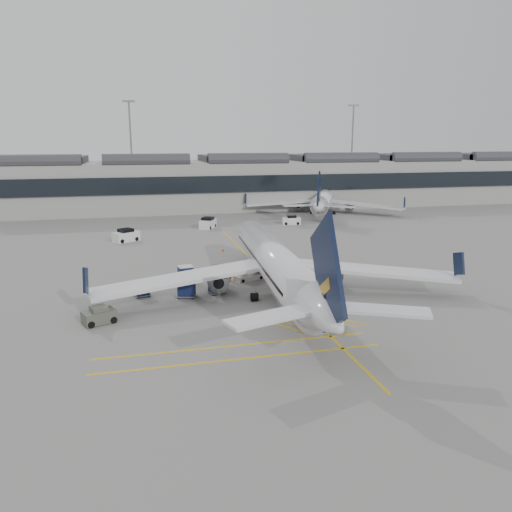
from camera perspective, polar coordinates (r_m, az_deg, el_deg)
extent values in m
plane|color=gray|center=(48.86, -7.04, -5.86)|extent=(220.00, 220.00, 0.00)
cube|color=#9E9E99|center=(118.51, -11.39, 7.84)|extent=(200.00, 20.00, 11.00)
cube|color=black|center=(108.28, -11.16, 7.91)|extent=(200.00, 0.50, 3.60)
cube|color=#38383D|center=(118.14, -11.53, 10.83)|extent=(200.00, 18.00, 1.40)
cylinder|color=slate|center=(131.99, -14.04, 11.27)|extent=(0.44, 0.44, 25.00)
cube|color=slate|center=(132.29, -14.35, 16.76)|extent=(3.00, 0.60, 0.50)
cylinder|color=slate|center=(145.07, 10.89, 11.54)|extent=(0.44, 0.44, 25.00)
cube|color=slate|center=(145.35, 11.11, 16.55)|extent=(3.00, 0.60, 0.50)
cube|color=gold|center=(60.08, 1.30, -2.14)|extent=(0.25, 60.00, 0.01)
cylinder|color=silver|center=(52.48, 2.16, -0.68)|extent=(6.16, 31.65, 3.94)
cone|color=silver|center=(69.63, -0.87, 2.75)|extent=(4.23, 4.46, 3.94)
cone|color=silver|center=(35.46, 8.30, -6.93)|extent=(4.29, 5.30, 3.94)
cube|color=silver|center=(50.11, -8.70, -2.60)|extent=(18.21, 7.96, 0.37)
cube|color=silver|center=(54.17, 12.87, -1.60)|extent=(17.94, 10.19, 0.37)
cylinder|color=slate|center=(52.52, -4.49, -2.59)|extent=(2.46, 3.92, 2.20)
cylinder|color=slate|center=(54.93, 8.25, -1.99)|extent=(2.46, 3.92, 2.20)
cube|color=black|center=(35.15, 8.14, -2.08)|extent=(0.88, 7.98, 8.78)
cylinder|color=black|center=(64.69, -0.07, -0.73)|extent=(0.34, 0.69, 0.67)
cylinder|color=black|center=(50.30, -0.18, -4.69)|extent=(0.79, 0.89, 0.84)
cylinder|color=black|center=(51.40, 5.61, -4.37)|extent=(0.79, 0.89, 0.84)
cylinder|color=silver|center=(112.96, 7.78, 6.47)|extent=(15.57, 27.72, 3.62)
cone|color=silver|center=(129.23, 8.25, 7.28)|extent=(4.92, 5.03, 3.62)
cone|color=silver|center=(96.29, 7.14, 5.60)|extent=(5.25, 5.73, 3.62)
cube|color=silver|center=(112.56, 3.04, 6.11)|extent=(16.69, 5.48, 0.34)
cube|color=silver|center=(111.44, 12.44, 5.75)|extent=(14.33, 13.74, 0.34)
cylinder|color=slate|center=(114.09, 4.95, 5.83)|extent=(3.31, 4.00, 2.02)
cylinder|color=slate|center=(113.42, 10.60, 5.61)|extent=(3.31, 4.00, 2.02)
cube|color=black|center=(96.56, 7.21, 7.23)|extent=(3.38, 6.76, 8.07)
cylinder|color=black|center=(124.27, 8.07, 5.79)|extent=(0.51, 0.67, 0.62)
cylinder|color=black|center=(111.08, 6.41, 5.02)|extent=(0.94, 0.98, 0.77)
cylinder|color=black|center=(110.78, 8.90, 4.93)|extent=(0.94, 0.98, 0.77)
cube|color=silver|center=(57.86, -0.81, -2.42)|extent=(3.67, 2.47, 0.63)
cube|color=black|center=(58.16, -0.07, -1.61)|extent=(3.20, 2.00, 1.33)
cube|color=silver|center=(57.17, -1.63, -1.96)|extent=(1.17, 1.38, 0.81)
cylinder|color=black|center=(56.72, -1.51, -2.87)|extent=(0.43, 0.29, 0.40)
cylinder|color=black|center=(57.74, -2.19, -2.58)|extent=(0.43, 0.29, 0.40)
cylinder|color=black|center=(58.08, 0.57, -2.48)|extent=(0.43, 0.29, 0.40)
cylinder|color=black|center=(59.08, -0.13, -2.21)|extent=(0.43, 0.29, 0.40)
cube|color=gray|center=(52.05, -7.91, -4.47)|extent=(2.18, 1.95, 0.13)
cube|color=#131D4B|center=(51.80, -7.94, -3.55)|extent=(2.01, 1.85, 1.58)
cube|color=silver|center=(51.57, -7.96, -2.67)|extent=(2.07, 1.92, 0.11)
cylinder|color=black|center=(51.64, -8.84, -4.73)|extent=(0.26, 0.17, 0.24)
cylinder|color=black|center=(52.76, -8.62, -4.34)|extent=(0.26, 0.17, 0.24)
cylinder|color=black|center=(51.40, -7.16, -4.76)|extent=(0.26, 0.17, 0.24)
cylinder|color=black|center=(52.53, -6.98, -4.36)|extent=(0.26, 0.17, 0.24)
cube|color=gray|center=(52.94, -4.48, -4.10)|extent=(1.94, 1.76, 0.11)
cube|color=#131D4B|center=(52.73, -4.49, -3.32)|extent=(1.79, 1.67, 1.37)
cube|color=silver|center=(52.53, -4.51, -2.57)|extent=(1.85, 1.73, 0.09)
cylinder|color=black|center=(52.23, -4.85, -4.43)|extent=(0.23, 0.16, 0.21)
cylinder|color=black|center=(53.12, -5.37, -4.14)|extent=(0.23, 0.16, 0.21)
cylinder|color=black|center=(52.82, -3.58, -4.21)|extent=(0.23, 0.16, 0.21)
cylinder|color=black|center=(53.70, -4.11, -3.92)|extent=(0.23, 0.16, 0.21)
cube|color=gray|center=(57.87, -8.03, -2.69)|extent=(1.89, 1.64, 0.12)
cube|color=#131D4B|center=(57.66, -8.06, -1.92)|extent=(1.73, 1.56, 1.45)
cube|color=silver|center=(57.47, -8.08, -1.19)|extent=(1.79, 1.62, 0.10)
cylinder|color=black|center=(57.21, -8.57, -2.96)|extent=(0.23, 0.13, 0.22)
cylinder|color=black|center=(58.25, -8.83, -2.68)|extent=(0.23, 0.13, 0.22)
cylinder|color=black|center=(57.54, -7.21, -2.83)|extent=(0.23, 0.13, 0.22)
cylinder|color=black|center=(58.57, -7.50, -2.55)|extent=(0.23, 0.13, 0.22)
cube|color=gray|center=(53.13, -12.87, -4.35)|extent=(1.76, 1.56, 0.11)
cube|color=#131D4B|center=(52.92, -12.91, -3.62)|extent=(1.62, 1.49, 1.28)
cube|color=silver|center=(52.74, -12.95, -2.92)|extent=(1.67, 1.54, 0.09)
cylinder|color=black|center=(52.55, -13.38, -4.65)|extent=(0.21, 0.13, 0.19)
cylinder|color=black|center=(53.46, -13.65, -4.36)|extent=(0.21, 0.13, 0.19)
cylinder|color=black|center=(52.84, -12.08, -4.48)|extent=(0.21, 0.13, 0.19)
cylinder|color=black|center=(53.74, -12.37, -4.20)|extent=(0.21, 0.13, 0.19)
imported|color=#EA400C|center=(57.19, -2.96, -2.11)|extent=(0.65, 0.70, 1.61)
imported|color=#F83F0D|center=(56.74, -3.99, -2.07)|extent=(1.06, 0.89, 1.96)
cube|color=#515649|center=(46.39, -17.49, -6.63)|extent=(3.19, 2.60, 1.10)
cube|color=#515649|center=(46.17, -17.54, -5.86)|extent=(1.74, 1.74, 0.55)
cylinder|color=black|center=(45.55, -18.34, -7.46)|extent=(0.68, 0.49, 0.62)
cylinder|color=black|center=(46.85, -18.91, -6.93)|extent=(0.68, 0.49, 0.62)
cylinder|color=black|center=(46.15, -15.99, -7.03)|extent=(0.68, 0.49, 0.62)
cylinder|color=black|center=(47.43, -16.62, -6.52)|extent=(0.68, 0.49, 0.62)
cone|color=#F24C0A|center=(72.84, -3.81, 0.73)|extent=(0.35, 0.35, 0.49)
cone|color=#F24C0A|center=(58.62, 4.34, -2.28)|extent=(0.41, 0.41, 0.57)
cube|color=white|center=(82.41, -14.63, 2.16)|extent=(4.45, 3.89, 1.56)
cube|color=black|center=(82.24, -14.67, 2.81)|extent=(2.72, 2.69, 0.67)
cylinder|color=black|center=(81.05, -15.06, 1.64)|extent=(0.69, 0.57, 0.67)
cylinder|color=black|center=(82.54, -15.73, 1.80)|extent=(0.69, 0.57, 0.67)
cylinder|color=black|center=(82.48, -13.50, 1.92)|extent=(0.69, 0.57, 0.67)
cylinder|color=black|center=(83.94, -14.19, 2.07)|extent=(0.69, 0.57, 0.67)
cube|color=white|center=(92.26, -5.52, 3.66)|extent=(3.70, 4.49, 1.56)
cube|color=black|center=(92.11, -5.54, 4.24)|extent=(2.63, 2.68, 0.67)
cylinder|color=black|center=(90.79, -5.29, 3.22)|extent=(0.54, 0.70, 0.67)
cylinder|color=black|center=(91.42, -6.34, 3.27)|extent=(0.54, 0.70, 0.67)
cylinder|color=black|center=(93.27, -4.71, 3.50)|extent=(0.54, 0.70, 0.67)
cylinder|color=black|center=(93.88, -5.74, 3.54)|extent=(0.54, 0.70, 0.67)
cube|color=white|center=(96.40, 4.08, 4.02)|extent=(3.69, 2.33, 1.33)
cube|color=black|center=(96.28, 4.09, 4.50)|extent=(1.99, 1.91, 0.57)
cylinder|color=black|center=(95.58, 3.45, 3.72)|extent=(0.60, 0.31, 0.57)
cylinder|color=black|center=(97.07, 3.35, 3.87)|extent=(0.60, 0.31, 0.57)
cylinder|color=black|center=(95.86, 4.82, 3.73)|extent=(0.60, 0.31, 0.57)
cylinder|color=black|center=(97.35, 4.70, 3.87)|extent=(0.60, 0.31, 0.57)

